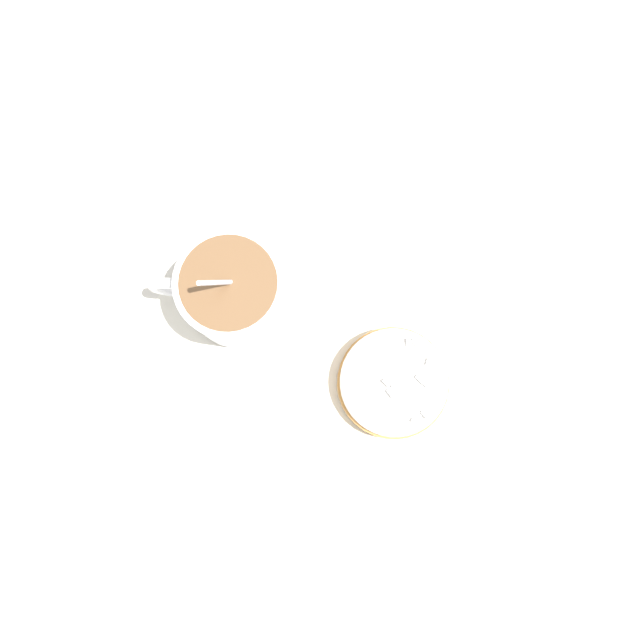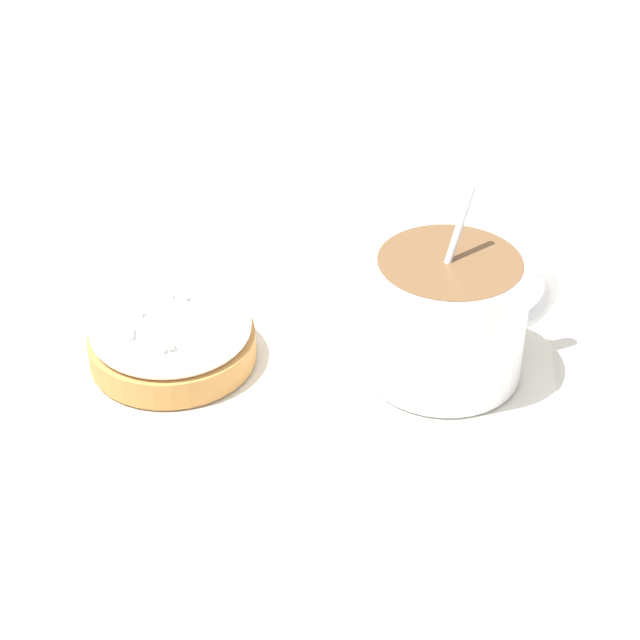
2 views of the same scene
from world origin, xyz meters
name	(u,v)px [view 2 (image 2 of 2)]	position (x,y,z in m)	size (l,w,h in m)	color
ground_plane	(308,364)	(0.00, 0.00, 0.00)	(3.00, 3.00, 0.00)	silver
paper_napkin	(308,362)	(0.00, 0.00, 0.00)	(0.28, 0.27, 0.00)	white
coffee_cup	(448,311)	(-0.08, 0.00, 0.04)	(0.11, 0.09, 0.11)	white
frosted_pastry	(171,334)	(0.08, 0.01, 0.02)	(0.09, 0.09, 0.04)	#C18442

